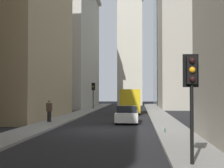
% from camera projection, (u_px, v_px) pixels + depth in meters
% --- Properties ---
extents(ground_plane, '(135.00, 135.00, 0.00)m').
position_uv_depth(ground_plane, '(103.00, 130.00, 20.66)').
color(ground_plane, black).
extents(sidewalk_right, '(90.00, 2.20, 0.14)m').
position_uv_depth(sidewalk_right, '(37.00, 128.00, 21.05)').
color(sidewalk_right, gray).
rests_on(sidewalk_right, ground_plane).
extents(sidewalk_left, '(90.00, 2.20, 0.14)m').
position_uv_depth(sidewalk_left, '(172.00, 129.00, 20.28)').
color(sidewalk_left, gray).
rests_on(sidewalk_left, ground_plane).
extents(building_left_far, '(12.66, 10.50, 25.96)m').
position_uv_depth(building_left_far, '(191.00, 26.00, 48.96)').
color(building_left_far, '#A8A091').
rests_on(building_left_far, ground_plane).
extents(building_right_far, '(19.34, 10.50, 22.54)m').
position_uv_depth(building_right_far, '(63.00, 41.00, 53.25)').
color(building_right_far, '#B7B2A5').
rests_on(building_right_far, ground_plane).
extents(building_right_midfar, '(14.97, 10.00, 18.36)m').
position_uv_depth(building_right_midfar, '(6.00, 24.00, 30.36)').
color(building_right_midfar, '#9E8966').
rests_on(building_right_midfar, ground_plane).
extents(church_spire, '(5.38, 5.38, 36.05)m').
position_uv_depth(church_spire, '(130.00, 12.00, 63.05)').
color(church_spire, beige).
rests_on(church_spire, ground_plane).
extents(delivery_truck, '(6.46, 2.25, 2.84)m').
position_uv_depth(delivery_truck, '(131.00, 101.00, 36.80)').
color(delivery_truck, yellow).
rests_on(delivery_truck, ground_plane).
extents(sedan_white, '(4.30, 1.78, 1.42)m').
position_uv_depth(sedan_white, '(127.00, 115.00, 25.39)').
color(sedan_white, silver).
rests_on(sedan_white, ground_plane).
extents(traffic_light_foreground, '(0.43, 0.52, 3.60)m').
position_uv_depth(traffic_light_foreground, '(192.00, 83.00, 10.15)').
color(traffic_light_foreground, black).
rests_on(traffic_light_foreground, sidewalk_left).
extents(traffic_light_midblock, '(0.43, 0.52, 3.78)m').
position_uv_depth(traffic_light_midblock, '(93.00, 90.00, 45.26)').
color(traffic_light_midblock, black).
rests_on(traffic_light_midblock, sidewalk_right).
extents(pedestrian, '(0.26, 0.44, 1.75)m').
position_uv_depth(pedestrian, '(49.00, 110.00, 24.91)').
color(pedestrian, black).
rests_on(pedestrian, sidewalk_right).
extents(discarded_bottle, '(0.07, 0.07, 0.27)m').
position_uv_depth(discarded_bottle, '(165.00, 130.00, 18.23)').
color(discarded_bottle, '#236033').
rests_on(discarded_bottle, sidewalk_left).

